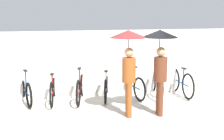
% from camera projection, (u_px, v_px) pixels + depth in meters
% --- Properties ---
extents(ground_plane, '(30.00, 30.00, 0.00)m').
position_uv_depth(ground_plane, '(122.00, 121.00, 7.29)').
color(ground_plane, '#B7B2A8').
extents(back_wall, '(12.55, 0.12, 1.95)m').
position_uv_depth(back_wall, '(104.00, 64.00, 9.21)').
color(back_wall, silver).
rests_on(back_wall, ground).
extents(parked_bicycle_0, '(0.57, 1.62, 1.02)m').
position_uv_depth(parked_bicycle_0, '(25.00, 90.00, 8.59)').
color(parked_bicycle_0, black).
rests_on(parked_bicycle_0, ground).
extents(parked_bicycle_1, '(0.44, 1.70, 1.08)m').
position_uv_depth(parked_bicycle_1, '(53.00, 89.00, 8.69)').
color(parked_bicycle_1, black).
rests_on(parked_bicycle_1, ground).
extents(parked_bicycle_2, '(0.56, 1.71, 1.06)m').
position_uv_depth(parked_bicycle_2, '(81.00, 88.00, 8.78)').
color(parked_bicycle_2, black).
rests_on(parked_bicycle_2, ground).
extents(parked_bicycle_3, '(0.57, 1.68, 0.98)m').
position_uv_depth(parked_bicycle_3, '(106.00, 86.00, 9.01)').
color(parked_bicycle_3, black).
rests_on(parked_bicycle_3, ground).
extents(parked_bicycle_4, '(0.52, 1.66, 1.03)m').
position_uv_depth(parked_bicycle_4, '(131.00, 85.00, 9.20)').
color(parked_bicycle_4, black).
rests_on(parked_bicycle_4, ground).
extents(parked_bicycle_5, '(0.44, 1.77, 1.03)m').
position_uv_depth(parked_bicycle_5, '(156.00, 83.00, 9.30)').
color(parked_bicycle_5, black).
rests_on(parked_bicycle_5, ground).
extents(parked_bicycle_6, '(0.44, 1.72, 0.97)m').
position_uv_depth(parked_bicycle_6, '(181.00, 82.00, 9.40)').
color(parked_bicycle_6, black).
rests_on(parked_bicycle_6, ground).
extents(pedestrian_leading, '(0.88, 0.88, 2.08)m').
position_uv_depth(pedestrian_leading, '(129.00, 52.00, 7.37)').
color(pedestrian_leading, '#9E4C1E').
rests_on(pedestrian_leading, ground).
extents(pedestrian_center, '(0.87, 0.87, 2.08)m').
position_uv_depth(pedestrian_center, '(160.00, 51.00, 7.47)').
color(pedestrian_center, brown).
rests_on(pedestrian_center, ground).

